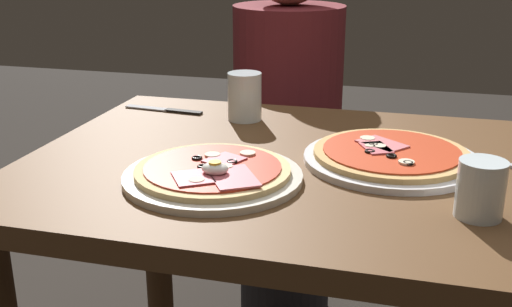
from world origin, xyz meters
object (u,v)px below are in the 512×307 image
water_glass_far (480,193)px  knife (169,110)px  pizza_foreground (213,173)px  pizza_across_left (391,156)px  dining_table (309,232)px  water_glass_near (245,99)px  diner_person (287,147)px

water_glass_far → knife: size_ratio=0.44×
pizza_foreground → pizza_across_left: bearing=30.4°
knife → water_glass_far: bearing=-32.7°
dining_table → pizza_foreground: pizza_foreground is taller
water_glass_near → knife: size_ratio=0.54×
water_glass_near → diner_person: 0.54m
dining_table → water_glass_near: size_ratio=9.88×
knife → pizza_foreground: bearing=-58.2°
dining_table → pizza_across_left: bearing=13.1°
pizza_across_left → knife: pizza_across_left is taller
dining_table → pizza_across_left: size_ratio=3.31×
dining_table → water_glass_far: water_glass_far is taller
water_glass_near → water_glass_far: water_glass_near is taller
pizza_across_left → water_glass_near: size_ratio=2.99×
water_glass_near → knife: water_glass_near is taller
pizza_foreground → water_glass_far: bearing=-4.8°
pizza_foreground → water_glass_far: water_glass_far is taller
water_glass_near → knife: bearing=174.0°
water_glass_far → knife: bearing=147.3°
pizza_across_left → knife: bearing=157.0°
water_glass_far → dining_table: bearing=148.7°
dining_table → pizza_across_left: 0.21m
diner_person → water_glass_near: bearing=90.4°
dining_table → knife: knife is taller
pizza_foreground → diner_person: bearing=93.6°
pizza_foreground → diner_person: size_ratio=0.26×
dining_table → water_glass_near: bearing=129.4°
water_glass_near → diner_person: diner_person is taller
pizza_across_left → dining_table: bearing=-166.9°
knife → diner_person: 0.53m
dining_table → water_glass_far: size_ratio=12.12×
pizza_foreground → water_glass_near: 0.37m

